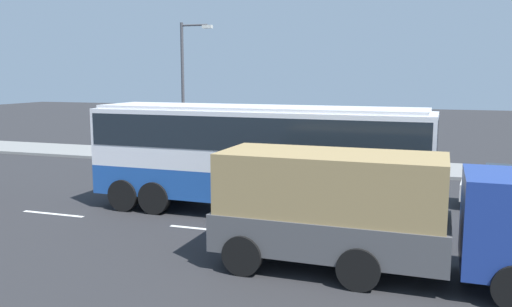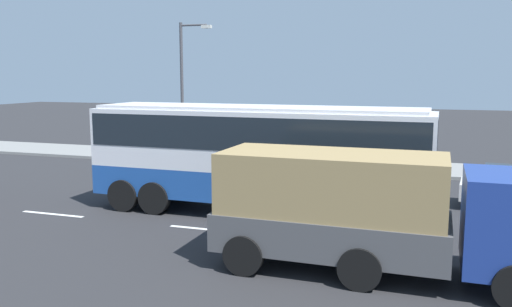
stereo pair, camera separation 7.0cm
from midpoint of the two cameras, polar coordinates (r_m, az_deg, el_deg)
ground_plane at (r=18.48m, az=-0.57°, el=-6.09°), size 120.00×120.00×0.00m
sidewalk_curb at (r=27.76m, az=6.05°, el=-1.07°), size 80.00×4.00×0.15m
lane_centreline at (r=17.59m, az=-13.97°, el=-7.09°), size 32.59×0.16×0.01m
coach_bus at (r=17.58m, az=0.02°, el=0.60°), size 11.35×2.87×3.62m
cargo_truck at (r=12.66m, az=12.26°, el=-5.83°), size 7.61×2.60×2.82m
pedestrian_near_curb at (r=26.89m, az=2.16°, el=0.91°), size 0.32×0.32×1.68m
pedestrian_at_crossing at (r=26.89m, az=3.39°, el=0.74°), size 0.32×0.32×1.56m
street_lamp at (r=27.90m, az=-7.73°, el=7.56°), size 1.77×0.24×7.15m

